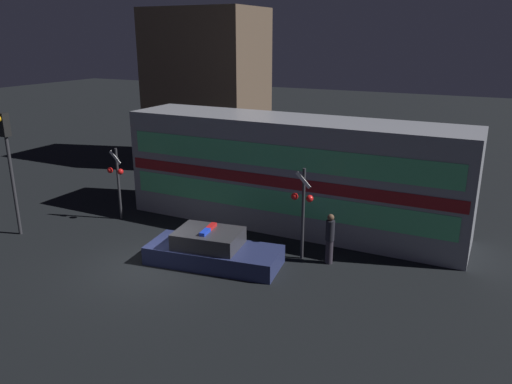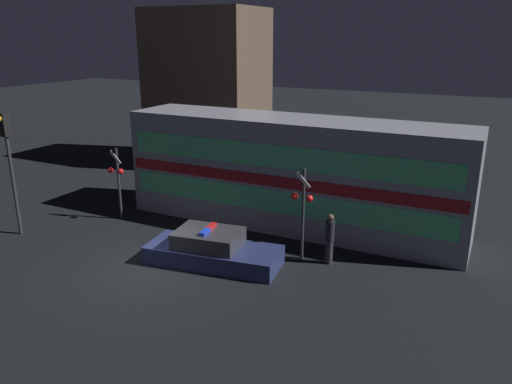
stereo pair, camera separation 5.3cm
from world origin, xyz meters
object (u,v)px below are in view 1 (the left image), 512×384
object	(u,v)px
police_car	(212,250)
traffic_light_corner	(8,152)
pedestrian	(330,238)
crossing_signal_near	(303,206)
train	(292,173)

from	to	relation	value
police_car	traffic_light_corner	world-z (taller)	traffic_light_corner
pedestrian	crossing_signal_near	size ratio (longest dim) A/B	0.55
crossing_signal_near	traffic_light_corner	xyz separation A→B (m)	(-11.09, -2.90, 1.41)
train	pedestrian	bearing A→B (deg)	-47.54
police_car	crossing_signal_near	world-z (taller)	crossing_signal_near
crossing_signal_near	traffic_light_corner	bearing A→B (deg)	-165.37
police_car	pedestrian	bearing A→B (deg)	18.51
train	crossing_signal_near	world-z (taller)	train
train	traffic_light_corner	distance (m)	11.19
train	traffic_light_corner	size ratio (longest dim) A/B	2.90
pedestrian	traffic_light_corner	xyz separation A→B (m)	(-12.10, -3.01, 2.47)
pedestrian	traffic_light_corner	distance (m)	12.71
pedestrian	train	bearing A→B (deg)	132.46
crossing_signal_near	traffic_light_corner	world-z (taller)	traffic_light_corner
train	crossing_signal_near	distance (m)	3.50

